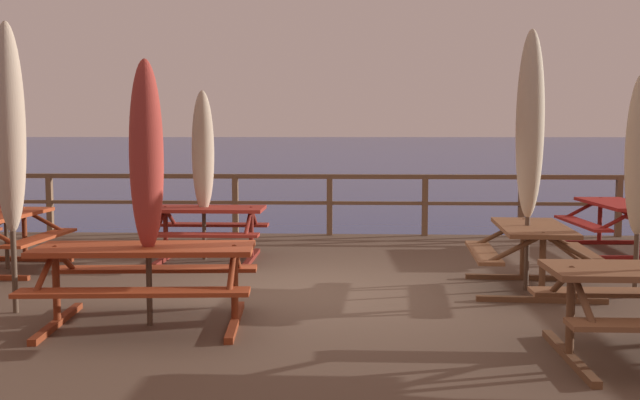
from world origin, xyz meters
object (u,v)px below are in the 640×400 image
picnic_table_front_left (145,267)px  patio_umbrella_short_back (146,158)px  picnic_table_back_left (618,216)px  patio_umbrella_tall_back_right (9,129)px  patio_umbrella_tall_mid_left (3,143)px  patio_umbrella_short_front (530,126)px  picnic_table_mid_right (208,222)px  patio_umbrella_tall_mid_right (640,156)px  picnic_table_front_right (0,229)px  patio_umbrella_tall_front (203,153)px  picnic_table_mid_left (532,244)px

picnic_table_front_left → patio_umbrella_short_back: 1.05m
picnic_table_back_left → patio_umbrella_tall_back_right: bearing=-150.8°
patio_umbrella_tall_mid_left → patio_umbrella_short_front: bearing=-9.1°
patio_umbrella_short_back → patio_umbrella_short_front: (3.97, 1.74, 0.31)m
picnic_table_front_left → picnic_table_mid_right: bearing=91.6°
patio_umbrella_short_front → patio_umbrella_tall_mid_right: patio_umbrella_short_front is taller
patio_umbrella_tall_mid_left → picnic_table_mid_right: bearing=17.8°
picnic_table_front_right → patio_umbrella_short_front: patio_umbrella_short_front is taller
picnic_table_front_right → patio_umbrella_tall_front: bearing=19.9°
picnic_table_mid_left → patio_umbrella_tall_front: 4.77m
picnic_table_front_left → patio_umbrella_tall_mid_right: (5.14, 1.41, 1.02)m
patio_umbrella_short_back → patio_umbrella_short_front: size_ratio=0.84×
patio_umbrella_tall_front → patio_umbrella_tall_back_right: (-1.30, -3.25, 0.32)m
picnic_table_back_left → patio_umbrella_short_back: patio_umbrella_short_back is taller
picnic_table_mid_left → patio_umbrella_tall_back_right: patio_umbrella_tall_back_right is taller
patio_umbrella_tall_mid_left → patio_umbrella_short_back: bearing=-46.0°
patio_umbrella_short_front → patio_umbrella_tall_back_right: bearing=-166.5°
picnic_table_front_left → patio_umbrella_short_back: bearing=-5.9°
patio_umbrella_tall_mid_right → patio_umbrella_tall_back_right: size_ratio=0.85×
picnic_table_front_right → picnic_table_back_left: (8.80, 1.90, 0.01)m
picnic_table_front_right → picnic_table_mid_left: size_ratio=1.03×
picnic_table_front_left → patio_umbrella_tall_mid_left: patio_umbrella_tall_mid_left is taller
picnic_table_front_right → patio_umbrella_tall_mid_left: 1.15m
picnic_table_mid_right → picnic_table_back_left: (6.18, 1.01, 0.01)m
picnic_table_front_right → picnic_table_mid_right: 2.78m
picnic_table_front_left → patio_umbrella_short_front: patio_umbrella_short_front is taller
picnic_table_back_left → patio_umbrella_tall_front: (-6.24, -0.97, 0.99)m
patio_umbrella_tall_mid_left → patio_umbrella_tall_mid_right: (7.82, -1.39, -0.11)m
patio_umbrella_short_back → picnic_table_front_right: bearing=135.2°
patio_umbrella_tall_mid_right → patio_umbrella_tall_back_right: patio_umbrella_tall_back_right is taller
picnic_table_front_right → picnic_table_back_left: size_ratio=0.91×
patio_umbrella_short_front → patio_umbrella_tall_back_right: size_ratio=1.02×
picnic_table_mid_left → patio_umbrella_short_back: size_ratio=0.67×
picnic_table_front_right → picnic_table_mid_right: size_ratio=1.08×
picnic_table_mid_right → patio_umbrella_tall_back_right: bearing=-113.1°
picnic_table_front_right → patio_umbrella_tall_mid_left: size_ratio=0.66×
picnic_table_front_right → patio_umbrella_tall_back_right: patio_umbrella_tall_back_right is taller
patio_umbrella_tall_back_right → picnic_table_front_right: bearing=118.4°
picnic_table_mid_right → patio_umbrella_tall_mid_left: (-2.58, -0.83, 1.15)m
patio_umbrella_tall_front → patio_umbrella_tall_back_right: size_ratio=0.83×
picnic_table_mid_left → patio_umbrella_tall_back_right: (-5.54, -1.31, 1.33)m
picnic_table_back_left → patio_umbrella_short_front: bearing=-125.4°
patio_umbrella_short_front → patio_umbrella_tall_mid_right: bearing=-16.1°
picnic_table_back_left → picnic_table_mid_right: bearing=-170.7°
patio_umbrella_tall_front → patio_umbrella_tall_back_right: patio_umbrella_tall_back_right is taller
picnic_table_mid_left → patio_umbrella_tall_mid_left: size_ratio=0.63×
picnic_table_back_left → patio_umbrella_tall_mid_left: bearing=-168.1°
picnic_table_front_right → picnic_table_mid_left: bearing=-8.4°
picnic_table_front_left → patio_umbrella_tall_back_right: (-1.47, 0.42, 1.31)m
picnic_table_mid_left → patio_umbrella_tall_mid_right: size_ratio=0.68×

